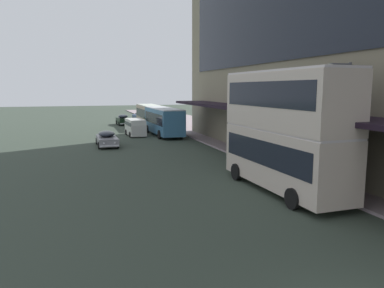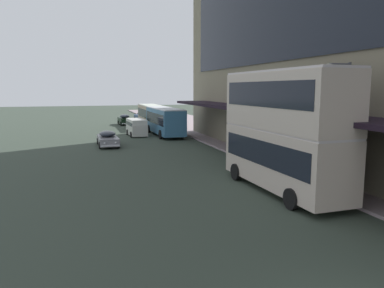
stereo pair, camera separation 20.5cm
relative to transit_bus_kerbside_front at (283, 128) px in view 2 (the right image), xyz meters
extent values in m
cube|color=beige|center=(0.00, 0.00, -1.65)|extent=(2.71, 9.20, 2.94)
cube|color=black|center=(0.00, 0.00, -1.30)|extent=(2.74, 8.47, 1.30)
cube|color=silver|center=(0.00, 0.00, -0.13)|extent=(2.62, 9.20, 0.12)
cube|color=beige|center=(0.00, 0.00, 1.40)|extent=(2.71, 9.20, 2.94)
cube|color=black|center=(0.00, 0.00, 1.75)|extent=(2.74, 8.47, 1.30)
cube|color=silver|center=(0.00, 0.00, 2.92)|extent=(2.62, 9.20, 0.12)
cube|color=black|center=(-0.13, 4.61, 2.62)|extent=(1.23, 0.09, 0.36)
cylinder|color=black|center=(-1.32, 3.07, -2.97)|extent=(0.28, 1.01, 1.00)
cylinder|color=black|center=(1.15, 3.14, -2.97)|extent=(0.28, 1.01, 1.00)
cylinder|color=black|center=(-1.16, -2.87, -2.97)|extent=(0.28, 1.01, 1.00)
cylinder|color=black|center=(1.31, -2.80, -2.97)|extent=(0.28, 1.01, 1.00)
cube|color=teal|center=(-0.56, 25.65, -1.72)|extent=(2.72, 9.54, 2.80)
cube|color=black|center=(-0.56, 25.65, -1.39)|extent=(2.74, 8.78, 1.23)
cube|color=silver|center=(-0.56, 25.65, -0.27)|extent=(2.62, 9.54, 0.12)
cube|color=black|center=(-0.67, 30.43, -0.57)|extent=(1.25, 0.09, 0.36)
cylinder|color=black|center=(-1.88, 28.84, -2.97)|extent=(0.27, 1.01, 1.00)
cylinder|color=black|center=(0.61, 28.90, -2.97)|extent=(0.27, 1.01, 1.00)
cylinder|color=black|center=(-1.74, 22.68, -2.97)|extent=(0.27, 1.01, 1.00)
cylinder|color=black|center=(0.76, 22.74, -2.97)|extent=(0.27, 1.01, 1.00)
cube|color=tan|center=(-0.20, 36.12, -1.76)|extent=(2.62, 9.38, 2.71)
cube|color=black|center=(-0.20, 36.12, -1.44)|extent=(2.65, 8.63, 1.19)
cube|color=silver|center=(-0.20, 36.12, -0.36)|extent=(2.52, 9.38, 0.12)
cube|color=black|center=(-0.14, 40.84, -0.66)|extent=(1.25, 0.08, 0.36)
cylinder|color=black|center=(-1.41, 39.32, -2.97)|extent=(0.26, 1.00, 1.00)
cylinder|color=black|center=(1.09, 39.29, -2.97)|extent=(0.26, 1.00, 1.00)
cylinder|color=black|center=(-1.49, 33.24, -2.97)|extent=(0.26, 1.00, 1.00)
cylinder|color=black|center=(1.01, 33.21, -2.97)|extent=(0.26, 1.00, 1.00)
cube|color=navy|center=(0.15, 46.73, -2.87)|extent=(2.04, 4.82, 0.76)
ellipsoid|color=#1E232D|center=(0.16, 46.49, -2.21)|extent=(1.72, 2.68, 0.61)
cube|color=silver|center=(0.03, 49.15, -3.10)|extent=(1.73, 0.20, 0.14)
cube|color=silver|center=(0.26, 44.31, -3.10)|extent=(1.73, 0.20, 0.14)
sphere|color=silver|center=(-0.46, 49.09, -2.82)|extent=(0.18, 0.18, 0.18)
sphere|color=silver|center=(0.53, 49.14, -2.82)|extent=(0.18, 0.18, 0.18)
cylinder|color=black|center=(-0.83, 48.15, -3.15)|extent=(0.17, 0.65, 0.64)
cylinder|color=black|center=(0.98, 48.24, -3.15)|extent=(0.17, 0.65, 0.64)
cylinder|color=black|center=(-0.69, 45.22, -3.15)|extent=(0.17, 0.65, 0.64)
cylinder|color=black|center=(1.12, 45.30, -3.15)|extent=(0.17, 0.65, 0.64)
cube|color=gray|center=(-7.67, 19.27, -2.90)|extent=(1.82, 4.79, 0.70)
ellipsoid|color=#1E232D|center=(-7.67, 19.51, -2.30)|extent=(1.59, 2.64, 0.55)
cube|color=silver|center=(-7.65, 16.83, -3.10)|extent=(1.69, 0.14, 0.14)
cube|color=silver|center=(-7.69, 21.70, -3.10)|extent=(1.69, 0.14, 0.14)
sphere|color=silver|center=(-7.16, 16.87, -2.85)|extent=(0.18, 0.18, 0.18)
sphere|color=silver|center=(-8.14, 16.86, -2.85)|extent=(0.18, 0.18, 0.18)
cylinder|color=black|center=(-6.77, 17.80, -3.15)|extent=(0.15, 0.64, 0.64)
cylinder|color=black|center=(-8.54, 17.78, -3.15)|extent=(0.15, 0.64, 0.64)
cylinder|color=black|center=(-6.80, 20.76, -3.15)|extent=(0.15, 0.64, 0.64)
cylinder|color=black|center=(-8.57, 20.74, -3.15)|extent=(0.15, 0.64, 0.64)
cube|color=black|center=(-3.52, 40.51, -2.83)|extent=(1.77, 4.15, 0.84)
ellipsoid|color=#1E232D|center=(-3.51, 40.30, -2.15)|extent=(1.50, 2.30, 0.56)
cube|color=silver|center=(-3.61, 42.60, -3.10)|extent=(1.53, 0.18, 0.14)
cube|color=silver|center=(-3.44, 38.42, -3.10)|extent=(1.53, 0.18, 0.14)
sphere|color=silver|center=(-4.05, 42.55, -2.78)|extent=(0.18, 0.18, 0.18)
sphere|color=silver|center=(-3.16, 42.58, -2.78)|extent=(0.18, 0.18, 0.18)
cylinder|color=black|center=(-4.38, 41.74, -3.15)|extent=(0.17, 0.65, 0.64)
cylinder|color=black|center=(-2.77, 41.80, -3.15)|extent=(0.17, 0.65, 0.64)
cylinder|color=black|center=(-4.28, 39.21, -3.15)|extent=(0.17, 0.65, 0.64)
cylinder|color=black|center=(-2.67, 39.27, -3.15)|extent=(0.17, 0.65, 0.64)
cube|color=beige|center=(-3.80, 26.45, -2.71)|extent=(1.95, 4.38, 1.29)
cube|color=silver|center=(-3.80, 26.45, -1.93)|extent=(1.91, 4.29, 0.83)
cube|color=black|center=(-3.80, 26.45, -2.02)|extent=(1.97, 3.95, 0.41)
ellipsoid|color=beige|center=(-3.90, 28.55, -2.57)|extent=(1.64, 0.67, 1.11)
cylinder|color=black|center=(-4.73, 27.66, -3.15)|extent=(0.19, 0.65, 0.64)
cylinder|color=black|center=(-2.99, 27.74, -3.15)|extent=(0.19, 0.65, 0.64)
cylinder|color=black|center=(-4.62, 25.17, -3.15)|extent=(0.19, 0.65, 0.64)
cylinder|color=black|center=(-2.87, 25.25, -3.15)|extent=(0.19, 0.65, 0.64)
cylinder|color=#4C4C51|center=(2.76, -1.48, 0.01)|extent=(0.16, 0.16, 6.65)
cylinder|color=#4C4C51|center=(2.16, -1.48, 3.23)|extent=(1.20, 0.10, 0.10)
ellipsoid|color=silver|center=(1.56, -1.48, 3.15)|extent=(0.44, 0.28, 0.20)
camera|label=1|loc=(-10.52, -17.32, 2.03)|focal=35.00mm
camera|label=2|loc=(-10.32, -17.38, 2.03)|focal=35.00mm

